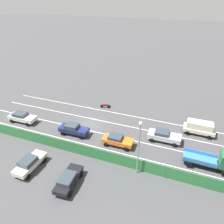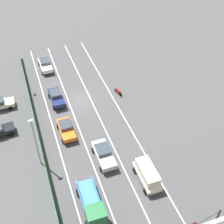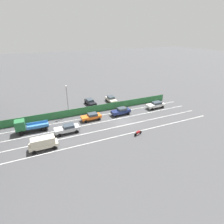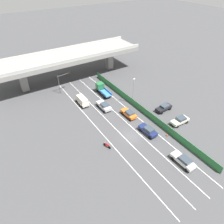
{
  "view_description": "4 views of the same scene",
  "coord_description": "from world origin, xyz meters",
  "views": [
    {
      "loc": [
        26.58,
        14.18,
        19.29
      ],
      "look_at": [
        -2.75,
        2.8,
        1.44
      ],
      "focal_mm": 34.68,
      "sensor_mm": 36.0,
      "label": 1
    },
    {
      "loc": [
        7.21,
        35.1,
        28.86
      ],
      "look_at": [
        -2.96,
        6.29,
        2.16
      ],
      "focal_mm": 47.97,
      "sensor_mm": 36.0,
      "label": 2
    },
    {
      "loc": [
        -31.84,
        17.17,
        18.02
      ],
      "look_at": [
        0.81,
        2.33,
        2.29
      ],
      "focal_mm": 30.1,
      "sensor_mm": 36.0,
      "label": 3
    },
    {
      "loc": [
        -21.01,
        -25.09,
        30.07
      ],
      "look_at": [
        -0.33,
        7.5,
        1.85
      ],
      "focal_mm": 33.23,
      "sensor_mm": 36.0,
      "label": 4
    }
  ],
  "objects": [
    {
      "name": "green_fence",
      "position": [
        7.21,
        6.0,
        0.84
      ],
      "size": [
        0.1,
        44.11,
        1.69
      ],
      "color": "#2D753D",
      "rests_on": "ground"
    },
    {
      "name": "lane_line_left_edge",
      "position": [
        -5.02,
        6.0,
        0.0
      ],
      "size": [
        0.14,
        48.01,
        0.01
      ],
      "primitive_type": "cube",
      "color": "silver",
      "rests_on": "ground"
    },
    {
      "name": "traffic_cone",
      "position": [
        6.29,
        -3.86,
        0.28
      ],
      "size": [
        0.47,
        0.47,
        0.61
      ],
      "color": "orange",
      "rests_on": "ground"
    },
    {
      "name": "lane_line_mid_left",
      "position": [
        -1.67,
        6.0,
        0.0
      ],
      "size": [
        0.14,
        48.01,
        0.01
      ],
      "primitive_type": "cube",
      "color": "silver",
      "rests_on": "ground"
    },
    {
      "name": "traffic_light",
      "position": [
        -5.12,
        25.21,
        3.86
      ],
      "size": [
        3.7,
        0.74,
        5.42
      ],
      "color": "#47474C",
      "rests_on": "ground"
    },
    {
      "name": "car_van_cream",
      "position": [
        -3.58,
        16.65,
        1.19
      ],
      "size": [
        2.06,
        4.55,
        2.09
      ],
      "color": "beige",
      "rests_on": "ground"
    },
    {
      "name": "flatbed_truck_blue",
      "position": [
        3.55,
        19.03,
        1.33
      ],
      "size": [
        2.26,
        5.94,
        2.61
      ],
      "color": "black",
      "rests_on": "ground"
    },
    {
      "name": "lane_line_right_edge",
      "position": [
        5.02,
        6.0,
        0.0
      ],
      "size": [
        0.14,
        48.01,
        0.01
      ],
      "primitive_type": "cube",
      "color": "silver",
      "rests_on": "ground"
    },
    {
      "name": "car_taxi_orange",
      "position": [
        3.48,
        6.02,
        0.86
      ],
      "size": [
        2.04,
        4.37,
        1.54
      ],
      "color": "orange",
      "rests_on": "ground"
    },
    {
      "name": "street_lamp",
      "position": [
        7.61,
        10.04,
        4.36
      ],
      "size": [
        0.6,
        0.36,
        7.2
      ],
      "color": "gray",
      "rests_on": "ground"
    },
    {
      "name": "ground_plane",
      "position": [
        0.0,
        0.0,
        0.0
      ],
      "size": [
        300.0,
        300.0,
        0.0
      ],
      "primitive_type": "plane",
      "color": "#424244"
    },
    {
      "name": "motorcycle",
      "position": [
        -6.16,
        0.17,
        0.46
      ],
      "size": [
        0.75,
        1.91,
        0.93
      ],
      "color": "black",
      "rests_on": "ground"
    },
    {
      "name": "car_sedan_silver",
      "position": [
        0.13,
        11.96,
        0.91
      ],
      "size": [
        2.11,
        4.69,
        1.64
      ],
      "color": "#B7BABC",
      "rests_on": "ground"
    },
    {
      "name": "lane_line_mid_right",
      "position": [
        1.67,
        6.0,
        0.0
      ],
      "size": [
        0.14,
        48.01,
        0.01
      ],
      "primitive_type": "cube",
      "color": "silver",
      "rests_on": "ground"
    },
    {
      "name": "car_hatchback_white",
      "position": [
        3.33,
        -10.86,
        0.91
      ],
      "size": [
        2.07,
        4.67,
        1.62
      ],
      "color": "silver",
      "rests_on": "ground"
    },
    {
      "name": "car_sedan_navy",
      "position": [
        3.34,
        -1.09,
        0.92
      ],
      "size": [
        2.11,
        4.53,
        1.67
      ],
      "color": "navy",
      "rests_on": "ground"
    }
  ]
}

